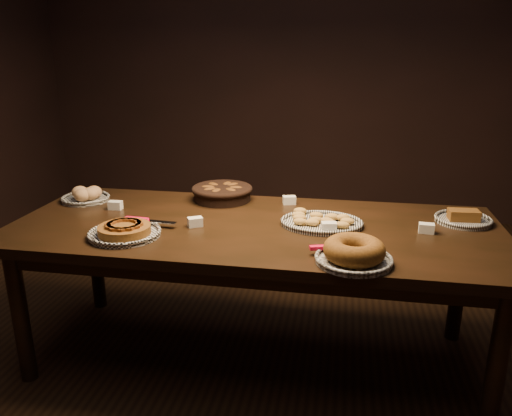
% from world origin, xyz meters
% --- Properties ---
extents(ground, '(5.00, 5.00, 0.00)m').
position_xyz_m(ground, '(0.00, 0.00, 0.00)').
color(ground, black).
rests_on(ground, ground).
extents(buffet_table, '(2.40, 1.00, 0.75)m').
position_xyz_m(buffet_table, '(0.00, 0.00, 0.68)').
color(buffet_table, black).
rests_on(buffet_table, ground).
extents(apple_tart_plate, '(0.37, 0.34, 0.06)m').
position_xyz_m(apple_tart_plate, '(-0.56, -0.26, 0.77)').
color(apple_tart_plate, white).
rests_on(apple_tart_plate, buffet_table).
extents(madeleine_platter, '(0.40, 0.32, 0.05)m').
position_xyz_m(madeleine_platter, '(0.32, 0.05, 0.77)').
color(madeleine_platter, black).
rests_on(madeleine_platter, buffet_table).
extents(bundt_cake_plate, '(0.34, 0.32, 0.10)m').
position_xyz_m(bundt_cake_plate, '(0.48, -0.38, 0.79)').
color(bundt_cake_plate, black).
rests_on(bundt_cake_plate, buffet_table).
extents(croissant_basket, '(0.39, 0.39, 0.09)m').
position_xyz_m(croissant_basket, '(-0.26, 0.38, 0.80)').
color(croissant_basket, black).
rests_on(croissant_basket, buffet_table).
extents(bread_roll_plate, '(0.27, 0.27, 0.08)m').
position_xyz_m(bread_roll_plate, '(-1.01, 0.22, 0.78)').
color(bread_roll_plate, white).
rests_on(bread_roll_plate, buffet_table).
extents(loaf_plate, '(0.28, 0.28, 0.06)m').
position_xyz_m(loaf_plate, '(1.02, 0.22, 0.77)').
color(loaf_plate, black).
rests_on(loaf_plate, buffet_table).
extents(tent_cards, '(1.67, 0.51, 0.04)m').
position_xyz_m(tent_cards, '(0.05, 0.08, 0.77)').
color(tent_cards, white).
rests_on(tent_cards, buffet_table).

